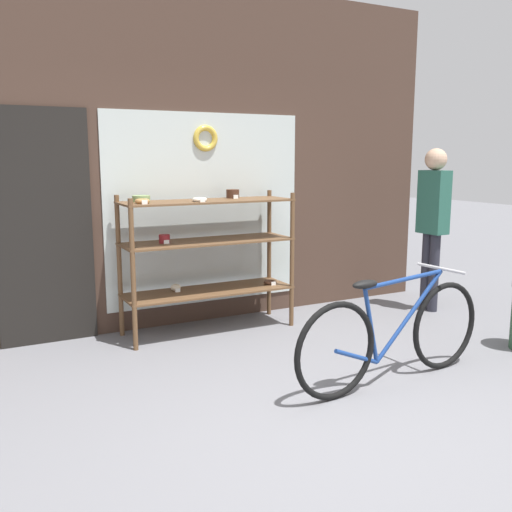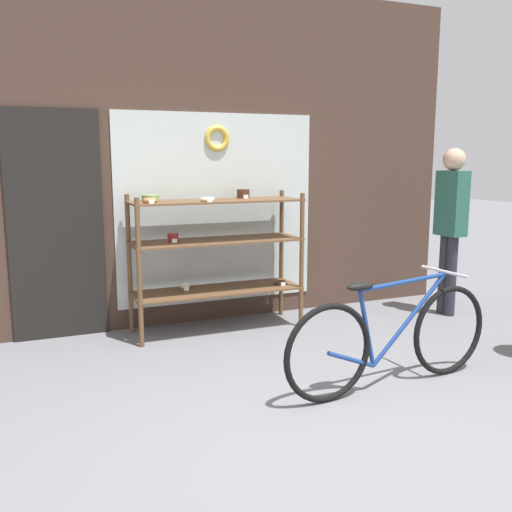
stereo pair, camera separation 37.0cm
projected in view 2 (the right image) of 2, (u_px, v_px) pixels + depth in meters
ground_plane at (326, 431)px, 3.52m from camera, size 30.00×30.00×0.00m
storefront_facade at (193, 161)px, 5.64m from camera, size 5.79×0.13×3.33m
display_case at (215, 245)px, 5.45m from camera, size 1.63×0.51×1.35m
bicycle at (392, 338)px, 4.13m from camera, size 1.82×0.46×0.84m
pedestrian at (451, 217)px, 5.96m from camera, size 0.23×0.33×1.76m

